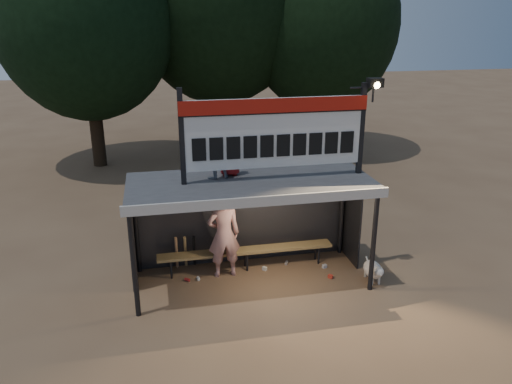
# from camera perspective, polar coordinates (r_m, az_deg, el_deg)

# --- Properties ---
(ground) EXTENTS (80.00, 80.00, 0.00)m
(ground) POSITION_cam_1_polar(r_m,az_deg,el_deg) (11.14, -0.60, -10.01)
(ground) COLOR brown
(ground) RESTS_ON ground
(player) EXTENTS (0.75, 0.52, 1.98)m
(player) POSITION_cam_1_polar(r_m,az_deg,el_deg) (10.92, -3.70, -4.87)
(player) COLOR silver
(player) RESTS_ON ground
(child_a) EXTENTS (0.65, 0.57, 1.16)m
(child_a) POSITION_cam_1_polar(r_m,az_deg,el_deg) (10.18, -4.76, 4.71)
(child_a) COLOR gray
(child_a) RESTS_ON dugout_shelter
(child_b) EXTENTS (0.54, 0.37, 1.07)m
(child_b) POSITION_cam_1_polar(r_m,az_deg,el_deg) (10.37, -3.04, 4.76)
(child_b) COLOR maroon
(child_b) RESTS_ON dugout_shelter
(dugout_shelter) EXTENTS (5.10, 2.08, 2.32)m
(dugout_shelter) POSITION_cam_1_polar(r_m,az_deg,el_deg) (10.58, -0.89, -0.63)
(dugout_shelter) COLOR #3B3B3D
(dugout_shelter) RESTS_ON ground
(scoreboard_assembly) EXTENTS (4.10, 0.27, 1.99)m
(scoreboard_assembly) POSITION_cam_1_polar(r_m,az_deg,el_deg) (10.04, 2.49, 7.05)
(scoreboard_assembly) COLOR black
(scoreboard_assembly) RESTS_ON dugout_shelter
(bench) EXTENTS (4.00, 0.35, 0.48)m
(bench) POSITION_cam_1_polar(r_m,az_deg,el_deg) (11.41, -1.14, -6.78)
(bench) COLOR olive
(bench) RESTS_ON ground
(tree_left) EXTENTS (6.46, 6.46, 9.27)m
(tree_left) POSITION_cam_1_polar(r_m,az_deg,el_deg) (19.63, -19.01, 18.58)
(tree_left) COLOR black
(tree_left) RESTS_ON ground
(tree_right) EXTENTS (6.08, 6.08, 8.72)m
(tree_right) POSITION_cam_1_polar(r_m,az_deg,el_deg) (21.16, 7.58, 18.52)
(tree_right) COLOR black
(tree_right) RESTS_ON ground
(dog) EXTENTS (0.36, 0.81, 0.49)m
(dog) POSITION_cam_1_polar(r_m,az_deg,el_deg) (11.25, 13.28, -8.65)
(dog) COLOR white
(dog) RESTS_ON ground
(bats) EXTENTS (0.48, 0.33, 0.84)m
(bats) POSITION_cam_1_polar(r_m,az_deg,el_deg) (11.52, -8.07, -6.75)
(bats) COLOR #9B6D48
(bats) RESTS_ON ground
(litter) EXTENTS (3.27, 0.97, 0.08)m
(litter) POSITION_cam_1_polar(r_m,az_deg,el_deg) (11.38, 1.32, -9.10)
(litter) COLOR red
(litter) RESTS_ON ground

